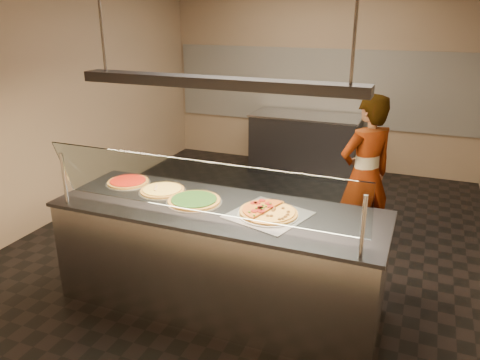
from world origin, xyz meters
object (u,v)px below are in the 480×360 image
at_px(half_pizza_sausage, 282,214).
at_px(heat_lamp_housing, 216,83).
at_px(sneeze_guard, 198,187).
at_px(pizza_spinach, 194,200).
at_px(pizza_cheese, 163,190).
at_px(worker, 365,176).
at_px(half_pizza_pepperoni, 256,209).
at_px(prep_table, 305,144).
at_px(serving_counter, 219,257).
at_px(perforated_tray, 268,214).
at_px(pizza_tomato, 128,181).
at_px(pizza_spatula, 160,190).

distance_m(half_pizza_sausage, heat_lamp_housing, 1.14).
distance_m(sneeze_guard, pizza_spinach, 0.52).
relative_size(pizza_cheese, worker, 0.25).
distance_m(half_pizza_pepperoni, pizza_spinach, 0.56).
bearing_deg(sneeze_guard, heat_lamp_housing, 90.00).
distance_m(pizza_cheese, prep_table, 3.72).
bearing_deg(serving_counter, heat_lamp_housing, 0.00).
bearing_deg(perforated_tray, pizza_tomato, 172.09).
distance_m(sneeze_guard, pizza_tomato, 1.20).
height_order(prep_table, heat_lamp_housing, heat_lamp_housing).
relative_size(serving_counter, pizza_tomato, 6.73).
bearing_deg(heat_lamp_housing, prep_table, 93.47).
relative_size(pizza_spatula, prep_table, 0.15).
distance_m(perforated_tray, pizza_spatula, 1.06).
distance_m(serving_counter, pizza_cheese, 0.79).
relative_size(half_pizza_pepperoni, prep_table, 0.30).
height_order(pizza_spatula, heat_lamp_housing, heat_lamp_housing).
bearing_deg(serving_counter, half_pizza_sausage, 0.30).
relative_size(perforated_tray, pizza_tomato, 1.68).
height_order(half_pizza_sausage, pizza_spinach, half_pizza_sausage).
xyz_separation_m(half_pizza_sausage, pizza_cheese, (-1.16, 0.13, -0.01)).
relative_size(perforated_tray, half_pizza_pepperoni, 1.37).
bearing_deg(heat_lamp_housing, pizza_cheese, 167.31).
relative_size(serving_counter, prep_table, 1.64).
distance_m(serving_counter, pizza_spinach, 0.53).
distance_m(perforated_tray, pizza_spinach, 0.67).
relative_size(worker, heat_lamp_housing, 0.74).
bearing_deg(prep_table, half_pizza_pepperoni, -81.64).
distance_m(serving_counter, worker, 1.83).
bearing_deg(sneeze_guard, prep_table, 93.19).
bearing_deg(worker, prep_table, -106.68).
height_order(half_pizza_sausage, pizza_spatula, half_pizza_sausage).
height_order(serving_counter, pizza_cheese, pizza_cheese).
distance_m(sneeze_guard, pizza_cheese, 0.83).
bearing_deg(pizza_spatula, pizza_cheese, 81.55).
bearing_deg(pizza_spatula, half_pizza_sausage, -4.69).
bearing_deg(pizza_spinach, pizza_cheese, 163.29).
relative_size(pizza_spinach, worker, 0.28).
distance_m(pizza_tomato, prep_table, 3.71).
relative_size(pizza_spatula, heat_lamp_housing, 0.11).
height_order(serving_counter, pizza_tomato, pizza_tomato).
bearing_deg(serving_counter, half_pizza_pepperoni, 1.07).
height_order(half_pizza_sausage, worker, worker).
xyz_separation_m(pizza_cheese, heat_lamp_housing, (0.61, -0.14, 1.01)).
distance_m(half_pizza_sausage, pizza_tomato, 1.59).
bearing_deg(pizza_tomato, half_pizza_pepperoni, -8.49).
xyz_separation_m(pizza_spinach, worker, (1.23, 1.46, -0.10)).
relative_size(pizza_spinach, pizza_spatula, 1.89).
bearing_deg(pizza_spatula, sneeze_guard, -35.64).
xyz_separation_m(serving_counter, pizza_spinach, (-0.23, 0.02, 0.48)).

